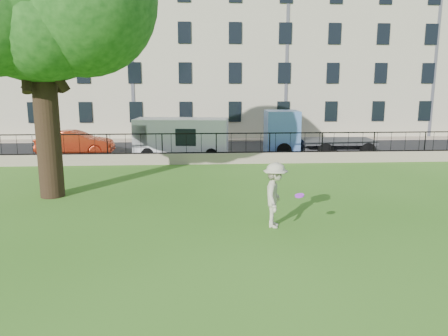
{
  "coord_description": "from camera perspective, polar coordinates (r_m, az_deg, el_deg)",
  "views": [
    {
      "loc": [
        -1.05,
        -12.08,
        4.49
      ],
      "look_at": [
        -0.09,
        3.5,
        1.42
      ],
      "focal_mm": 35.0,
      "sensor_mm": 36.0,
      "label": 1
    }
  ],
  "objects": [
    {
      "name": "sidewalk",
      "position": [
        34.28,
        -1.74,
        3.71
      ],
      "size": [
        60.0,
        1.4,
        0.12
      ],
      "primitive_type": "cube",
      "color": "gray",
      "rests_on": "ground"
    },
    {
      "name": "red_sedan",
      "position": [
        28.75,
        -18.84,
        3.1
      ],
      "size": [
        4.66,
        1.69,
        1.53
      ],
      "primitive_type": "imported",
      "rotation": [
        0.0,
        0.0,
        1.59
      ],
      "color": "#B43116",
      "rests_on": "street"
    },
    {
      "name": "building_row",
      "position": [
        39.73,
        -2.07,
        14.64
      ],
      "size": [
        56.4,
        10.4,
        13.8
      ],
      "color": "#C0BA98",
      "rests_on": "ground"
    },
    {
      "name": "retaining_wall",
      "position": [
        24.47,
        -1.01,
        1.28
      ],
      "size": [
        50.0,
        0.4,
        0.6
      ],
      "primitive_type": "cube",
      "color": "gray",
      "rests_on": "ground"
    },
    {
      "name": "frisbee",
      "position": [
        12.88,
        9.84,
        -3.56
      ],
      "size": [
        0.33,
        0.34,
        0.12
      ],
      "primitive_type": "cylinder",
      "rotation": [
        0.21,
        -0.14,
        -0.3
      ],
      "color": "#B52AEE"
    },
    {
      "name": "iron_railing",
      "position": [
        24.33,
        -1.01,
        3.26
      ],
      "size": [
        50.0,
        0.05,
        1.13
      ],
      "color": "black",
      "rests_on": "retaining_wall"
    },
    {
      "name": "blue_truck",
      "position": [
        27.97,
        12.2,
        4.51
      ],
      "size": [
        6.67,
        2.56,
        2.77
      ],
      "primitive_type": "cube",
      "rotation": [
        0.0,
        0.0,
        -0.03
      ],
      "color": "#5077BC",
      "rests_on": "street"
    },
    {
      "name": "white_van",
      "position": [
        26.71,
        -5.54,
        3.94
      ],
      "size": [
        5.78,
        2.81,
        2.34
      ],
      "primitive_type": "cube",
      "rotation": [
        0.0,
        0.0,
        -0.12
      ],
      "color": "silver",
      "rests_on": "street"
    },
    {
      "name": "man",
      "position": [
        13.74,
        6.71,
        -3.53
      ],
      "size": [
        1.08,
        1.48,
        2.06
      ],
      "primitive_type": "imported",
      "rotation": [
        0.0,
        0.0,
        1.31
      ],
      "color": "#B6B194",
      "rests_on": "ground"
    },
    {
      "name": "ground",
      "position": [
        12.93,
        1.39,
        -9.19
      ],
      "size": [
        120.0,
        120.0,
        0.0
      ],
      "primitive_type": "plane",
      "color": "#316618",
      "rests_on": "ground"
    },
    {
      "name": "street",
      "position": [
        29.15,
        -1.42,
        2.29
      ],
      "size": [
        60.0,
        9.0,
        0.01
      ],
      "primitive_type": "cube",
      "color": "black",
      "rests_on": "ground"
    }
  ]
}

